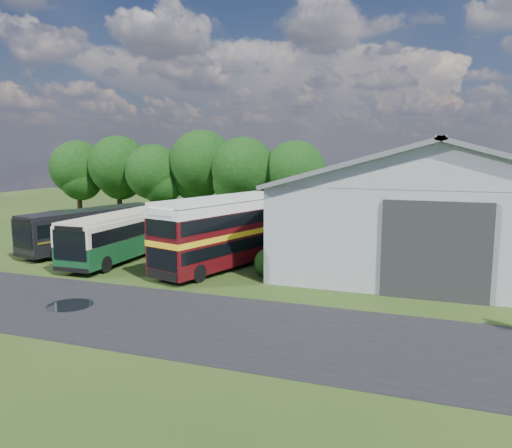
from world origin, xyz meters
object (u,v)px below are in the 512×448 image
at_px(storage_shed, 438,197).
at_px(bus_green_single, 126,234).
at_px(bus_maroon_double, 223,233).
at_px(bus_dark_single, 92,228).

height_order(storage_shed, bus_green_single, storage_shed).
bearing_deg(bus_green_single, storage_shed, 22.76).
distance_m(storage_shed, bus_green_single, 22.21).
relative_size(storage_shed, bus_maroon_double, 2.27).
relative_size(bus_green_single, bus_dark_single, 1.01).
bearing_deg(bus_maroon_double, bus_dark_single, -174.16).
distance_m(bus_green_single, bus_dark_single, 4.58).
xyz_separation_m(bus_green_single, bus_maroon_double, (7.51, -0.36, 0.57)).
xyz_separation_m(bus_maroon_double, bus_dark_single, (-11.74, 2.13, -0.63)).
relative_size(bus_maroon_double, bus_dark_single, 0.95).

